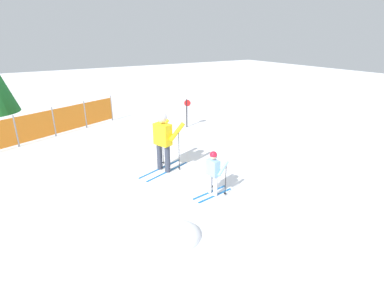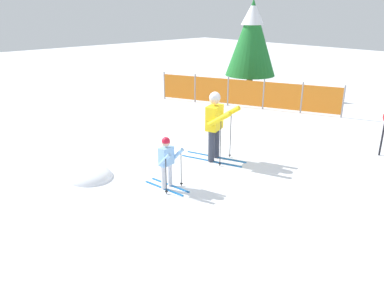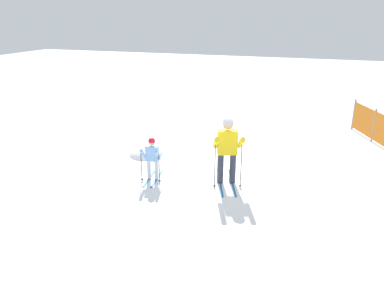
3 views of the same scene
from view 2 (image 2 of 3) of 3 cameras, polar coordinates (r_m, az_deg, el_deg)
ground_plane at (r=9.84m, az=1.89°, el=-2.37°), size 60.00×60.00×0.00m
skier_adult at (r=9.49m, az=3.59°, el=3.67°), size 1.73×1.00×1.80m
skier_child at (r=8.09m, az=-3.84°, el=-2.25°), size 1.13×0.55×1.18m
safety_fence at (r=15.03m, az=8.15°, el=7.73°), size 6.72×2.88×1.18m
conifer_far at (r=17.20m, az=9.10°, el=15.84°), size 2.22×2.22×4.12m
trail_marker at (r=11.07m, az=27.24°, el=2.15°), size 0.25×0.17×1.23m
snow_mound at (r=9.22m, az=-15.53°, el=-4.76°), size 1.26×1.07×0.51m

